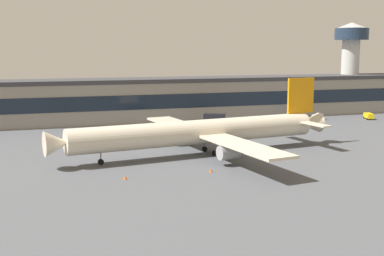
% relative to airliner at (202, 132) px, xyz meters
% --- Properties ---
extents(ground_plane, '(600.00, 600.00, 0.00)m').
position_rel_airliner_xyz_m(ground_plane, '(11.75, -5.18, -4.75)').
color(ground_plane, '#4C4F54').
extents(terminal_building, '(195.22, 14.69, 12.92)m').
position_rel_airliner_xyz_m(terminal_building, '(11.75, 52.29, 1.73)').
color(terminal_building, gray).
rests_on(terminal_building, ground_plane).
extents(airliner, '(62.03, 53.71, 15.19)m').
position_rel_airliner_xyz_m(airliner, '(0.00, 0.00, 0.00)').
color(airliner, beige).
rests_on(airliner, ground_plane).
extents(control_tower, '(11.63, 11.63, 30.91)m').
position_rel_airliner_xyz_m(control_tower, '(74.21, 55.19, 14.58)').
color(control_tower, '#B7B7B2').
rests_on(control_tower, ground_plane).
extents(crew_van, '(5.64, 3.82, 2.55)m').
position_rel_airliner_xyz_m(crew_van, '(43.70, 38.99, -3.29)').
color(crew_van, '#2651A5').
rests_on(crew_van, ground_plane).
extents(follow_me_car, '(3.16, 4.77, 1.85)m').
position_rel_airliner_xyz_m(follow_me_car, '(66.84, 34.05, -3.66)').
color(follow_me_car, yellow).
rests_on(follow_me_car, ground_plane).
extents(stair_truck, '(6.42, 4.96, 3.55)m').
position_rel_airliner_xyz_m(stair_truck, '(16.02, 35.32, -2.77)').
color(stair_truck, black).
rests_on(stair_truck, ground_plane).
extents(baggage_tug, '(4.07, 3.12, 1.85)m').
position_rel_airliner_xyz_m(baggage_tug, '(50.40, 36.90, -3.67)').
color(baggage_tug, gray).
rests_on(baggage_tug, ground_plane).
extents(traffic_cone_0, '(0.57, 0.57, 0.71)m').
position_rel_airliner_xyz_m(traffic_cone_0, '(-18.72, -14.97, -4.40)').
color(traffic_cone_0, '#F2590C').
rests_on(traffic_cone_0, ground_plane).
extents(traffic_cone_1, '(0.57, 0.57, 0.72)m').
position_rel_airliner_xyz_m(traffic_cone_1, '(-3.39, -14.77, -4.39)').
color(traffic_cone_1, '#F2590C').
rests_on(traffic_cone_1, ground_plane).
extents(traffic_cone_2, '(0.58, 0.58, 0.72)m').
position_rel_airliner_xyz_m(traffic_cone_2, '(11.92, -9.83, -4.39)').
color(traffic_cone_2, '#F2590C').
rests_on(traffic_cone_2, ground_plane).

